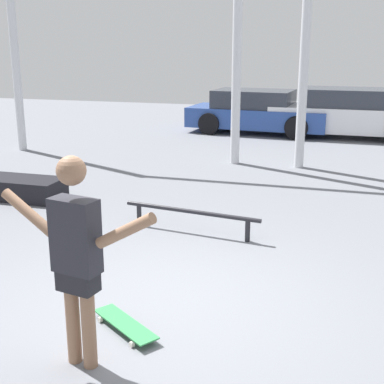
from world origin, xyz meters
The scene contains 7 objects.
ground_plane centered at (0.00, 0.00, 0.00)m, with size 36.00×36.00×0.00m, color slate.
skateboarder centered at (-0.27, -1.19, 1.01)m, with size 1.47×0.37×1.78m.
skateboard centered at (-0.15, -0.60, 0.06)m, with size 0.80×0.64×0.08m.
grind_box centered at (-4.07, 2.97, 0.18)m, with size 2.31×0.69×0.36m, color black.
grind_rail centered at (-0.33, 2.14, 0.27)m, with size 2.04×0.34×0.34m.
parked_car_blue centered at (-0.98, 11.16, 0.61)m, with size 4.23×2.06×1.26m.
parked_car_white centered at (1.61, 11.14, 0.67)m, with size 4.40×1.95×1.37m.
Camera 1 is at (1.73, -4.70, 2.59)m, focal length 50.00 mm.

